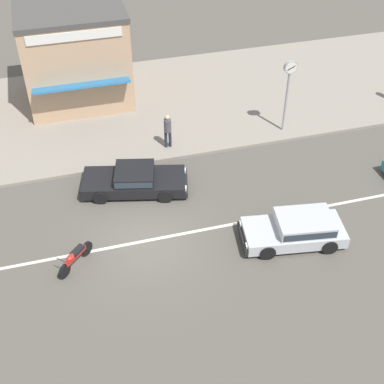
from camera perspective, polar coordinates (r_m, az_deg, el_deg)
The scene contains 9 objects.
ground_plane at distance 20.76m, azimuth -4.86°, elevation -5.20°, with size 160.00×160.00×0.00m, color #544F47.
lane_centre_stripe at distance 20.76m, azimuth -4.86°, elevation -5.20°, with size 50.40×0.14×0.01m, color silver.
kerb_strip at distance 28.47m, azimuth -8.90°, elevation 8.55°, with size 68.00×10.00×0.15m, color gray.
hatchback_silver_0 at distance 20.71m, azimuth 11.17°, elevation -3.84°, with size 4.13×2.26×1.10m.
sedan_black_1 at distance 22.78m, azimuth -6.14°, elevation 1.31°, with size 4.73×2.73×1.06m.
motorcycle_1 at distance 19.97m, azimuth -12.37°, elevation -6.81°, with size 1.36×1.38×0.80m.
street_clock at distance 25.51m, azimuth 10.28°, elevation 11.65°, with size 0.62×0.22×3.66m.
pedestrian_by_shop at distance 24.76m, azimuth -2.62°, elevation 6.78°, with size 0.34×0.34×1.72m.
shopfront_corner_warung at distance 28.71m, azimuth -12.37°, elevation 14.16°, with size 5.25×5.32×4.92m.
Camera 1 is at (-2.19, -14.55, 14.65)m, focal length 50.00 mm.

